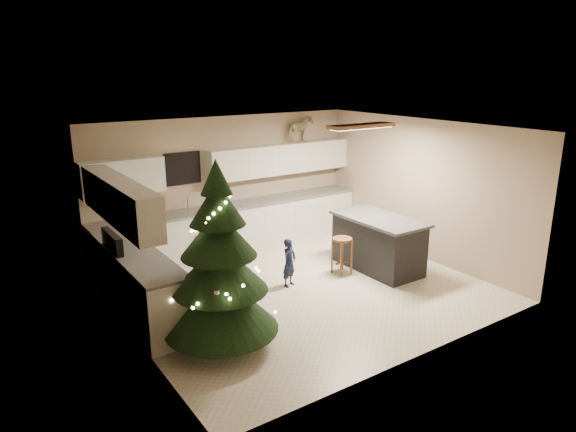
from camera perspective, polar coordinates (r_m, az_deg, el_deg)
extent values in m
plane|color=silver|center=(8.47, 1.34, -8.05)|extent=(5.50, 5.50, 0.00)
cube|color=tan|center=(10.10, -6.88, 3.61)|extent=(5.50, 0.02, 2.60)
cube|color=tan|center=(6.26, 14.86, -4.65)|extent=(5.50, 0.02, 2.60)
cube|color=tan|center=(6.87, -17.64, -3.03)|extent=(0.02, 5.00, 2.60)
cube|color=tan|center=(9.84, 14.57, 2.86)|extent=(0.02, 5.00, 2.60)
cube|color=silver|center=(7.78, 1.47, 9.72)|extent=(5.50, 5.00, 0.02)
cube|color=brown|center=(8.67, 8.18, 9.89)|extent=(1.25, 0.32, 0.06)
cube|color=white|center=(8.68, 8.17, 9.66)|extent=(1.15, 0.24, 0.02)
cube|color=silver|center=(10.06, -5.93, -1.42)|extent=(5.48, 0.60, 0.90)
cube|color=silver|center=(7.79, -16.30, -7.35)|extent=(0.60, 2.60, 0.90)
cube|color=slate|center=(9.92, -5.98, 1.16)|extent=(5.48, 0.62, 0.04)
cube|color=slate|center=(7.62, -16.50, -4.09)|extent=(0.62, 2.60, 0.04)
cube|color=silver|center=(9.12, -17.96, 4.16)|extent=(1.40, 0.35, 0.60)
cube|color=silver|center=(10.45, -0.87, 6.37)|extent=(3.20, 0.35, 0.60)
cube|color=silver|center=(7.48, -18.25, 1.64)|extent=(0.35, 2.60, 0.60)
cube|color=black|center=(9.63, -11.65, 5.21)|extent=(0.70, 0.04, 0.60)
cube|color=#99999E|center=(9.56, -10.75, 0.26)|extent=(0.55, 0.40, 0.06)
cylinder|color=#99999E|center=(9.61, -11.04, 1.31)|extent=(0.03, 0.03, 0.24)
cube|color=black|center=(8.06, -16.84, -6.59)|extent=(0.64, 0.75, 0.90)
cube|color=black|center=(7.79, -18.94, -2.84)|extent=(0.10, 0.75, 0.30)
cube|color=black|center=(9.27, 9.96, -3.14)|extent=(0.80, 1.60, 0.90)
cube|color=#2B2B2C|center=(9.12, 10.10, -0.32)|extent=(0.90, 1.70, 0.05)
cylinder|color=brown|center=(8.89, 6.07, -2.58)|extent=(0.34, 0.34, 0.04)
cylinder|color=brown|center=(8.84, 5.91, -4.92)|extent=(0.04, 0.04, 0.61)
cylinder|color=brown|center=(8.99, 7.09, -4.60)|extent=(0.04, 0.04, 0.61)
cylinder|color=brown|center=(9.01, 4.93, -4.48)|extent=(0.04, 0.04, 0.61)
cylinder|color=brown|center=(9.16, 6.10, -4.17)|extent=(0.04, 0.04, 0.61)
cube|color=brown|center=(9.04, 5.99, -5.17)|extent=(0.26, 0.03, 0.03)
cylinder|color=#3F2816|center=(6.89, -7.33, -12.67)|extent=(0.13, 0.13, 0.33)
cone|color=black|center=(6.69, -7.46, -9.41)|extent=(1.47, 1.47, 0.76)
cone|color=black|center=(6.50, -7.62, -5.52)|extent=(1.21, 1.21, 0.65)
cone|color=black|center=(6.35, -7.76, -1.88)|extent=(0.95, 0.95, 0.60)
cone|color=black|center=(6.24, -7.89, 1.44)|extent=(0.69, 0.69, 0.54)
cone|color=black|center=(6.17, -8.01, 4.36)|extent=(0.39, 0.39, 0.43)
sphere|color=#FFD88C|center=(7.17, -1.79, -10.34)|extent=(0.04, 0.04, 0.04)
sphere|color=#FFD88C|center=(7.32, -3.46, -9.28)|extent=(0.04, 0.04, 0.04)
sphere|color=#FFD88C|center=(7.40, -5.48, -8.56)|extent=(0.04, 0.04, 0.04)
sphere|color=#FFD88C|center=(7.40, -7.61, -8.17)|extent=(0.04, 0.04, 0.04)
sphere|color=#FFD88C|center=(7.32, -9.63, -8.08)|extent=(0.04, 0.04, 0.04)
sphere|color=#FFD88C|center=(7.16, -11.32, -8.24)|extent=(0.04, 0.04, 0.04)
sphere|color=#FFD88C|center=(6.95, -12.49, -8.57)|extent=(0.04, 0.04, 0.04)
sphere|color=#FFD88C|center=(6.71, -12.97, -9.00)|extent=(0.04, 0.04, 0.04)
sphere|color=#FFD88C|center=(6.48, -12.67, -9.39)|extent=(0.04, 0.04, 0.04)
sphere|color=#FFD88C|center=(6.28, -11.61, -9.63)|extent=(0.04, 0.04, 0.04)
sphere|color=#FFD88C|center=(6.13, -9.95, -9.60)|extent=(0.04, 0.04, 0.04)
sphere|color=#FFD88C|center=(6.07, -7.98, -9.22)|extent=(0.04, 0.04, 0.04)
sphere|color=#FFD88C|center=(6.08, -6.07, -8.52)|extent=(0.04, 0.04, 0.04)
sphere|color=#FFD88C|center=(6.16, -4.55, -7.56)|extent=(0.04, 0.04, 0.04)
sphere|color=#FFD88C|center=(6.29, -3.63, -6.48)|extent=(0.04, 0.04, 0.04)
sphere|color=#FFD88C|center=(6.44, -3.37, -5.40)|extent=(0.04, 0.04, 0.04)
sphere|color=#FFD88C|center=(6.58, -3.73, -4.40)|extent=(0.04, 0.04, 0.04)
sphere|color=#FFD88C|center=(6.69, -4.58, -3.55)|extent=(0.04, 0.04, 0.04)
sphere|color=#FFD88C|center=(6.76, -5.73, -2.87)|extent=(0.04, 0.04, 0.04)
sphere|color=#FFD88C|center=(6.78, -7.03, -2.36)|extent=(0.04, 0.04, 0.04)
sphere|color=#FFD88C|center=(6.75, -8.30, -2.00)|extent=(0.04, 0.04, 0.04)
sphere|color=#FFD88C|center=(6.67, -9.39, -1.76)|extent=(0.04, 0.04, 0.04)
sphere|color=#FFD88C|center=(6.56, -10.18, -1.60)|extent=(0.04, 0.04, 0.04)
sphere|color=#FFD88C|center=(6.43, -10.57, -1.47)|extent=(0.04, 0.04, 0.04)
sphere|color=#FFD88C|center=(6.30, -10.55, -1.31)|extent=(0.04, 0.04, 0.04)
sphere|color=#FFD88C|center=(6.18, -10.14, -1.07)|extent=(0.04, 0.04, 0.04)
sphere|color=#FFD88C|center=(6.10, -9.43, -0.73)|extent=(0.04, 0.04, 0.04)
sphere|color=#FFD88C|center=(6.05, -8.57, -0.28)|extent=(0.04, 0.04, 0.04)
sphere|color=#FFD88C|center=(6.04, -7.73, 0.28)|extent=(0.04, 0.04, 0.04)
sphere|color=#FFD88C|center=(6.06, -7.04, 0.91)|extent=(0.04, 0.04, 0.04)
sphere|color=#FFD88C|center=(6.11, -6.61, 1.58)|extent=(0.04, 0.04, 0.04)
sphere|color=#FFD88C|center=(6.16, -6.45, 2.24)|extent=(0.04, 0.04, 0.04)
sphere|color=#FFD88C|center=(6.21, -6.55, 2.88)|extent=(0.04, 0.04, 0.04)
sphere|color=#FFD88C|center=(6.24, -6.84, 3.46)|extent=(0.04, 0.04, 0.04)
sphere|color=#FFD88C|center=(6.26, -7.24, 4.00)|extent=(0.04, 0.04, 0.04)
sphere|color=#FFD88C|center=(6.25, -7.65, 4.50)|extent=(0.04, 0.04, 0.04)
sphere|color=#FFD88C|center=(6.23, -7.99, 4.97)|extent=(0.04, 0.04, 0.04)
sphere|color=silver|center=(7.04, -2.63, -9.29)|extent=(0.08, 0.08, 0.08)
sphere|color=silver|center=(6.91, -11.70, -7.90)|extent=(0.08, 0.08, 0.08)
sphere|color=silver|center=(6.12, -6.86, -8.41)|extent=(0.08, 0.08, 0.08)
sphere|color=silver|center=(6.72, -5.29, -3.82)|extent=(0.08, 0.08, 0.08)
sphere|color=silver|center=(6.44, -10.40, -2.65)|extent=(0.08, 0.08, 0.08)
sphere|color=silver|center=(6.12, -6.89, -1.07)|extent=(0.08, 0.08, 0.08)
sphere|color=silver|center=(6.35, -7.36, 1.83)|extent=(0.08, 0.08, 0.08)
sphere|color=silver|center=(6.18, -8.38, 3.72)|extent=(0.08, 0.08, 0.08)
imported|color=#171B41|center=(8.42, 0.15, -5.21)|extent=(0.35, 0.29, 0.81)
cube|color=brown|center=(10.65, 1.49, 8.24)|extent=(0.23, 0.02, 0.02)
cube|color=brown|center=(10.71, 1.25, 8.28)|extent=(0.23, 0.02, 0.02)
imported|color=#C4B385|center=(10.64, 1.38, 9.66)|extent=(0.65, 0.42, 0.50)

